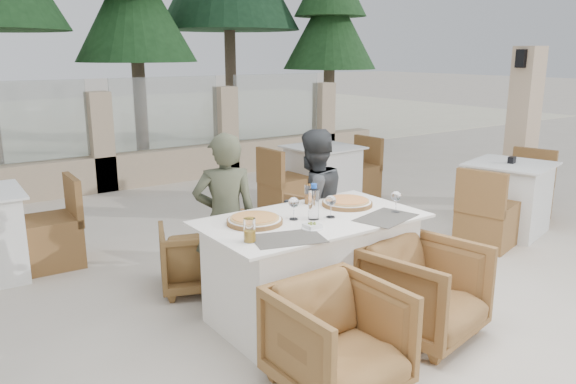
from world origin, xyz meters
TOP-DOWN VIEW (x-y plane):
  - ground at (0.00, 0.00)m, footprint 80.00×80.00m
  - perimeter_wall_far at (0.00, 4.80)m, footprint 10.00×0.34m
  - lantern_pillar at (4.20, 1.00)m, footprint 0.34×0.34m
  - pine_centre at (1.50, 7.20)m, footprint 2.20×2.20m
  - pine_far_right at (5.50, 6.50)m, footprint 1.98×1.98m
  - dining_table at (0.02, -0.05)m, footprint 1.60×0.90m
  - placemat_near_left at (-0.39, -0.33)m, footprint 0.52×0.42m
  - placemat_near_right at (0.45, -0.36)m, footprint 0.51×0.41m
  - pizza_left at (-0.39, 0.07)m, footprint 0.50×0.50m
  - pizza_right at (0.45, 0.06)m, footprint 0.48×0.48m
  - water_bottle at (0.01, -0.08)m, footprint 0.10×0.10m
  - wine_glass_centre at (-0.11, -0.01)m, footprint 0.08×0.08m
  - wine_glass_near at (0.13, -0.12)m, footprint 0.09×0.09m
  - wine_glass_corner at (0.61, -0.30)m, footprint 0.08×0.08m
  - beer_glass_left at (-0.62, -0.24)m, footprint 0.08×0.08m
  - beer_glass_right at (0.24, 0.27)m, footprint 0.08×0.08m
  - olive_dish at (-0.14, -0.25)m, footprint 0.14×0.14m
  - armchair_far_left at (-0.44, 0.92)m, footprint 0.76×0.77m
  - armchair_far_right at (0.38, 0.66)m, footprint 0.91×0.92m
  - armchair_near_left at (-0.42, -0.88)m, footprint 0.69×0.71m
  - armchair_near_right at (0.49, -0.72)m, footprint 0.84×0.86m
  - diner_left at (-0.36, 0.55)m, footprint 0.58×0.49m
  - diner_right at (0.45, 0.51)m, footprint 0.66×0.52m
  - bg_table_b at (2.05, 2.37)m, footprint 1.68×0.91m
  - bg_table_c at (3.02, 0.34)m, footprint 1.80×1.22m

SIDE VIEW (x-z plane):
  - ground at x=0.00m, z-range 0.00..0.00m
  - armchair_far_left at x=-0.44m, z-range 0.00..0.55m
  - armchair_near_left at x=-0.42m, z-range 0.00..0.63m
  - armchair_far_right at x=0.38m, z-range 0.00..0.66m
  - armchair_near_right at x=0.49m, z-range 0.00..0.66m
  - dining_table at x=0.02m, z-range 0.00..0.77m
  - bg_table_b at x=2.05m, z-range 0.00..0.77m
  - bg_table_c at x=3.02m, z-range 0.00..0.77m
  - diner_right at x=0.45m, z-range 0.00..1.31m
  - diner_left at x=-0.36m, z-range 0.00..1.35m
  - placemat_near_left at x=-0.39m, z-range 0.77..0.77m
  - placemat_near_right at x=0.45m, z-range 0.77..0.77m
  - olive_dish at x=-0.14m, z-range 0.77..0.81m
  - pizza_right at x=0.45m, z-range 0.77..0.82m
  - pizza_left at x=-0.39m, z-range 0.77..0.82m
  - perimeter_wall_far at x=0.00m, z-range 0.00..1.60m
  - beer_glass_left at x=-0.62m, z-range 0.77..0.92m
  - beer_glass_right at x=0.24m, z-range 0.77..0.92m
  - wine_glass_centre at x=-0.11m, z-range 0.77..0.95m
  - wine_glass_near at x=0.13m, z-range 0.77..0.95m
  - wine_glass_corner at x=0.61m, z-range 0.77..0.95m
  - water_bottle at x=0.01m, z-range 0.77..1.03m
  - lantern_pillar at x=4.20m, z-range 0.00..2.00m
  - pine_far_right at x=5.50m, z-range 0.00..4.50m
  - pine_centre at x=1.50m, z-range 0.00..5.00m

